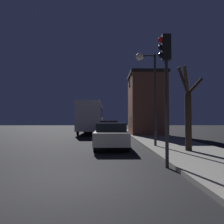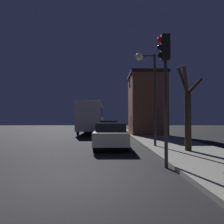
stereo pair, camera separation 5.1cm
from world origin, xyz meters
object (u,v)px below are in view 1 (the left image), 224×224
at_px(bare_tree, 188,113).
at_px(bus, 91,116).
at_px(streetlamp, 148,79).
at_px(traffic_light, 165,72).
at_px(car_mid_lane, 109,128).
at_px(car_near_lane, 111,135).

distance_m(bare_tree, bus, 16.86).
height_order(streetlamp, traffic_light, streetlamp).
bearing_deg(bare_tree, car_mid_lane, 107.87).
bearing_deg(streetlamp, bare_tree, -52.41).
distance_m(bare_tree, car_mid_lane, 12.58).
height_order(streetlamp, car_near_lane, streetlamp).
distance_m(traffic_light, car_mid_lane, 15.38).
height_order(traffic_light, bus, traffic_light).
relative_size(bare_tree, bus, 0.41).
bearing_deg(bare_tree, traffic_light, -121.77).
bearing_deg(traffic_light, car_near_lane, 109.27).
bearing_deg(car_mid_lane, streetlamp, -77.15).
distance_m(bare_tree, car_near_lane, 4.49).
relative_size(streetlamp, bare_tree, 1.34).
distance_m(streetlamp, car_near_lane, 3.95).
xyz_separation_m(bare_tree, car_near_lane, (-3.77, 2.10, -1.21)).
distance_m(streetlamp, bare_tree, 3.34).
relative_size(traffic_light, car_near_lane, 0.97).
relative_size(car_near_lane, car_mid_lane, 1.07).
bearing_deg(car_near_lane, car_mid_lane, 90.40).
bearing_deg(bus, streetlamp, -72.34).
bearing_deg(bus, bare_tree, -69.31).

